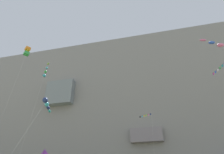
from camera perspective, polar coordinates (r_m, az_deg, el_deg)
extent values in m
cube|color=gray|center=(77.84, 10.10, -11.32)|extent=(180.00, 27.15, 58.37)
cube|color=gray|center=(74.73, -14.70, -4.40)|extent=(10.21, 2.68, 9.26)
cube|color=gray|center=(62.18, 9.95, -16.34)|extent=(9.27, 4.31, 4.07)
cylinder|color=black|center=(37.05, 28.47, 2.58)|extent=(1.60, 4.05, 0.02)
cube|color=teal|center=(36.54, 29.06, 2.83)|extent=(0.15, 0.33, 0.38)
cube|color=green|center=(36.94, 28.55, 2.31)|extent=(0.18, 0.34, 0.38)
cube|color=white|center=(37.36, 28.05, 1.80)|extent=(0.16, 0.33, 0.38)
cube|color=blue|center=(37.77, 27.56, 1.30)|extent=(0.17, 0.34, 0.39)
cube|color=#CC3399|center=(38.19, 27.08, 0.81)|extent=(0.18, 0.34, 0.38)
cube|color=orange|center=(51.25, -23.01, 7.41)|extent=(1.45, 1.45, 0.73)
cube|color=green|center=(50.47, -23.32, 6.20)|extent=(1.45, 1.45, 0.73)
cylinder|color=black|center=(50.60, -22.72, 6.91)|extent=(0.04, 0.04, 1.98)
cylinder|color=black|center=(51.12, -23.60, 6.71)|extent=(0.04, 0.04, 1.98)
cylinder|color=silver|center=(42.80, -29.18, -10.38)|extent=(0.75, 2.62, 31.44)
ellipsoid|color=#38B2D1|center=(50.75, -18.84, 0.39)|extent=(1.40, 1.48, 0.96)
ellipsoid|color=green|center=(49.66, -18.52, 1.42)|extent=(1.28, 1.37, 0.82)
ellipsoid|color=#38B2D1|center=(48.59, -18.18, 2.49)|extent=(1.16, 1.26, 0.69)
ellipsoid|color=#8CCC33|center=(47.53, -17.83, 3.61)|extent=(1.03, 1.15, 0.55)
cylinder|color=silver|center=(44.48, -23.36, -14.58)|extent=(1.27, 2.26, 28.33)
cylinder|color=black|center=(42.24, 9.49, -10.63)|extent=(2.69, 1.37, 0.02)
cube|color=navy|center=(41.60, 10.99, -10.43)|extent=(0.28, 0.17, 0.33)
cube|color=pink|center=(41.83, 10.39, -10.60)|extent=(0.28, 0.17, 0.33)
cube|color=#8CCC33|center=(42.06, 9.80, -10.78)|extent=(0.27, 0.15, 0.33)
cube|color=yellow|center=(42.30, 9.22, -10.95)|extent=(0.28, 0.16, 0.33)
cube|color=#38B2D1|center=(42.54, 8.64, -11.11)|extent=(0.28, 0.17, 0.33)
cube|color=black|center=(42.79, 8.06, -11.28)|extent=(0.28, 0.16, 0.33)
ellipsoid|color=pink|center=(46.50, 28.65, 8.02)|extent=(1.87, 1.44, 1.06)
ellipsoid|color=blue|center=(45.57, 26.67, 8.80)|extent=(1.76, 1.27, 0.88)
ellipsoid|color=pink|center=(44.70, 24.59, 9.60)|extent=(1.66, 1.09, 0.70)
ellipsoid|color=navy|center=(23.73, -18.60, -6.34)|extent=(0.86, 1.06, 0.58)
ellipsoid|color=#38B2D1|center=(24.73, -18.20, -7.41)|extent=(0.76, 1.02, 0.48)
ellipsoid|color=navy|center=(25.74, -17.82, -8.39)|extent=(0.66, 0.99, 0.37)
ellipsoid|color=teal|center=(26.75, -17.47, -9.30)|extent=(0.56, 0.95, 0.26)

